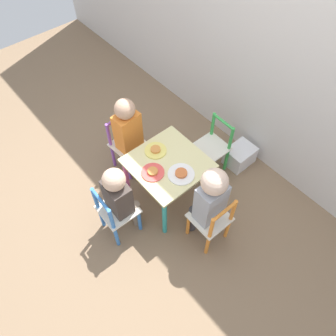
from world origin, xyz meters
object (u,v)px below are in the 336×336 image
Objects in this scene: chair_orange at (212,221)px; child_right at (209,199)px; chair_green at (213,148)px; storage_bin at (240,156)px; chair_purple at (127,145)px; child_left at (129,132)px; kids_table at (168,168)px; chair_blue at (116,212)px; child_front at (120,195)px; plate_front at (153,172)px; plate_left at (156,150)px; plate_right at (181,174)px.

child_right is (-0.06, 0.00, 0.23)m from chair_orange.
chair_green is 0.32m from storage_bin.
chair_purple is at bearing -129.60° from storage_bin.
child_left is (0.06, 0.01, 0.21)m from chair_purple.
kids_table is 2.16× the size of storage_bin.
chair_green is 0.70m from child_right.
child_front is at bearing -90.00° from chair_blue.
storage_bin is at bearing -95.99° from child_front.
chair_blue is (-0.51, -0.49, 0.00)m from chair_orange.
kids_table is 0.44m from child_left.
child_left is at bearing -87.16° from child_right.
chair_purple is at bearing -175.01° from kids_table.
chair_orange is 1.00× the size of chair_green.
chair_blue reaches higher than storage_bin.
child_left is at bearing 165.95° from plate_front.
chair_orange is at bearing -134.42° from chair_blue.
child_left is 0.58m from child_front.
plate_left is 0.21m from plate_front.
chair_blue reaches higher than kids_table.
chair_purple is 1.02m from storage_bin.
storage_bin is (0.16, 1.17, -0.35)m from child_front.
chair_purple is at bearing -41.57° from chair_blue.
chair_blue is at bearing -142.57° from child_left.
plate_left is 0.88m from storage_bin.
child_front reaches higher than storage_bin.
child_right is at bearing -68.47° from storage_bin.
child_right is at bearing -0.52° from plate_left.
chair_purple is 1.00× the size of chair_green.
plate_front reaches higher than kids_table.
child_left reaches higher than chair_blue.
storage_bin is at bearing -157.77° from child_right.
plate_front is at bearing -90.95° from child_front.
plate_front is (0.15, -0.15, 0.00)m from plate_left.
chair_green reaches higher than plate_front.
plate_front is at bearing -90.00° from kids_table.
chair_purple is at bearing -37.28° from child_front.
chair_orange reaches higher than plate_front.
plate_right is (0.64, 0.04, 0.21)m from chair_purple.
kids_table is at bearing -101.34° from storage_bin.
child_front is at bearing -91.87° from kids_table.
plate_right is 1.16× the size of plate_left.
child_front is at bearing -90.40° from chair_green.
plate_left reaches higher than kids_table.
chair_blue is at bearing -42.08° from child_right.
chair_purple is 2.12× the size of storage_bin.
kids_table is 1.02× the size of chair_orange.
chair_blue is at bearing 90.00° from child_front.
chair_orange is at bearing -93.03° from child_left.
plate_front is 0.97m from storage_bin.
plate_left is (0.29, 0.04, 0.00)m from child_left.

